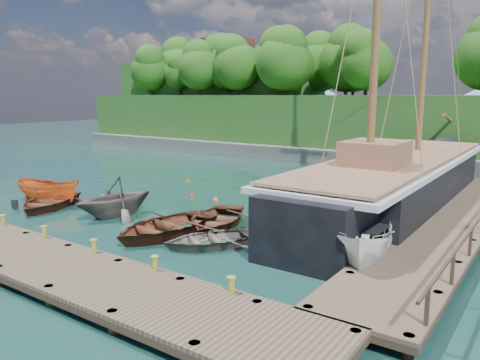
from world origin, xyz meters
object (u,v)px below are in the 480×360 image
object	(u,v)px
rowboat_1	(116,216)
rowboat_2	(165,235)
rowboat_0	(49,208)
rowboat_3	(210,246)
rowboat_4	(216,226)
motorboat_orange	(50,204)
schooner	(395,187)
cabin_boat_white	(364,265)

from	to	relation	value
rowboat_1	rowboat_2	size ratio (longest dim) A/B	0.80
rowboat_0	rowboat_3	size ratio (longest dim) A/B	1.16
rowboat_4	rowboat_0	bearing A→B (deg)	175.07
rowboat_1	motorboat_orange	xyz separation A→B (m)	(-5.11, -0.34, 0.00)
rowboat_0	rowboat_3	world-z (taller)	rowboat_0
rowboat_4	schooner	world-z (taller)	schooner
motorboat_orange	rowboat_2	bearing A→B (deg)	-106.08
rowboat_4	cabin_boat_white	xyz separation A→B (m)	(7.49, -0.96, 0.00)
cabin_boat_white	schooner	size ratio (longest dim) A/B	0.18
rowboat_3	rowboat_0	bearing A→B (deg)	-147.68
rowboat_2	rowboat_3	bearing A→B (deg)	4.87
rowboat_2	motorboat_orange	distance (m)	9.55
rowboat_4	rowboat_3	bearing A→B (deg)	-75.54
rowboat_0	schooner	size ratio (longest dim) A/B	0.16
rowboat_1	schooner	world-z (taller)	schooner
rowboat_1	schooner	size ratio (longest dim) A/B	0.14
rowboat_1	rowboat_3	world-z (taller)	rowboat_1
rowboat_3	rowboat_4	size ratio (longest dim) A/B	0.82
rowboat_2	cabin_boat_white	xyz separation A→B (m)	(8.46, 1.43, 0.00)
rowboat_1	motorboat_orange	size ratio (longest dim) A/B	0.99
rowboat_0	cabin_boat_white	size ratio (longest dim) A/B	0.86
cabin_boat_white	rowboat_0	bearing A→B (deg)	168.47
rowboat_1	rowboat_4	size ratio (longest dim) A/B	0.87
rowboat_4	schooner	bearing A→B (deg)	36.51
schooner	rowboat_1	bearing A→B (deg)	-139.06
rowboat_1	cabin_boat_white	distance (m)	12.88
rowboat_1	cabin_boat_white	bearing A→B (deg)	11.30
motorboat_orange	rowboat_1	bearing A→B (deg)	-98.33
rowboat_0	rowboat_1	size ratio (longest dim) A/B	1.09
rowboat_2	rowboat_4	distance (m)	2.58
schooner	rowboat_3	bearing A→B (deg)	-111.39
schooner	motorboat_orange	bearing A→B (deg)	-148.36
rowboat_0	rowboat_4	bearing A→B (deg)	-11.30
rowboat_0	rowboat_2	xyz separation A→B (m)	(8.71, -0.06, 0.00)
rowboat_1	rowboat_4	world-z (taller)	rowboat_1
rowboat_0	schooner	bearing A→B (deg)	9.52
rowboat_2	rowboat_4	xyz separation A→B (m)	(0.97, 2.39, 0.00)
rowboat_4	cabin_boat_white	size ratio (longest dim) A/B	0.91
rowboat_0	schooner	distance (m)	18.75
rowboat_3	schooner	world-z (taller)	schooner
rowboat_1	schooner	bearing A→B (deg)	50.13
rowboat_1	motorboat_orange	bearing A→B (deg)	-166.84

